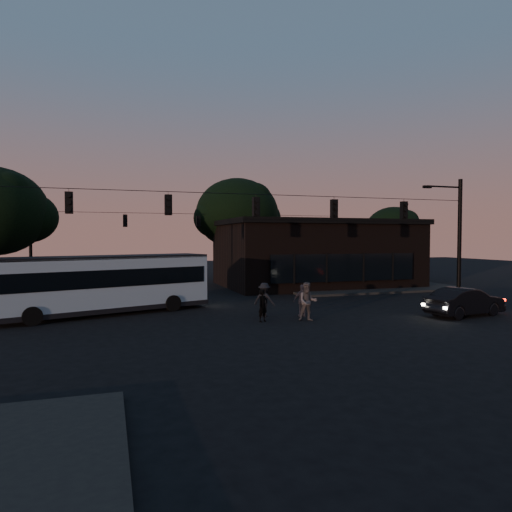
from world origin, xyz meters
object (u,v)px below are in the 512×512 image
object	(u,v)px
bus	(106,281)
car	(465,302)
pedestrian_a	(263,306)
building	(315,253)
pedestrian_c	(303,301)
pedestrian_d	(264,300)
pedestrian_b	(308,302)

from	to	relation	value
bus	car	bearing A→B (deg)	-38.40
bus	pedestrian_a	world-z (taller)	bus
building	pedestrian_c	bearing A→B (deg)	-117.46
bus	pedestrian_c	bearing A→B (deg)	-40.83
pedestrian_a	pedestrian_d	size ratio (longest dim) A/B	0.91
bus	pedestrian_b	size ratio (longest dim) A/B	5.97
bus	pedestrian_d	bearing A→B (deg)	-41.86
building	bus	world-z (taller)	building
pedestrian_a	pedestrian_c	size ratio (longest dim) A/B	0.95
pedestrian_c	pedestrian_d	size ratio (longest dim) A/B	0.95
pedestrian_b	car	bearing A→B (deg)	7.88
pedestrian_d	pedestrian_c	bearing A→B (deg)	-158.06
car	pedestrian_d	size ratio (longest dim) A/B	2.57
bus	pedestrian_b	bearing A→B (deg)	-47.17
building	pedestrian_a	world-z (taller)	building
pedestrian_a	pedestrian_b	xyz separation A→B (m)	(2.11, -0.39, 0.15)
building	pedestrian_a	distance (m)	17.32
pedestrian_b	pedestrian_c	size ratio (longest dim) A/B	1.14
bus	pedestrian_b	distance (m)	10.41
bus	car	distance (m)	18.33
pedestrian_c	pedestrian_b	bearing A→B (deg)	85.83
pedestrian_a	pedestrian_d	distance (m)	1.43
car	pedestrian_b	xyz separation A→B (m)	(-8.11, 1.22, 0.20)
pedestrian_c	bus	bearing A→B (deg)	-14.60
car	pedestrian_b	world-z (taller)	pedestrian_b
building	pedestrian_d	distance (m)	15.92
pedestrian_a	car	bearing A→B (deg)	-38.01
pedestrian_a	pedestrian_b	bearing A→B (deg)	-39.61
building	car	world-z (taller)	building
building	bus	xyz separation A→B (m)	(-16.45, -9.84, -1.01)
pedestrian_a	pedestrian_b	distance (m)	2.16
pedestrian_b	pedestrian_c	world-z (taller)	pedestrian_b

